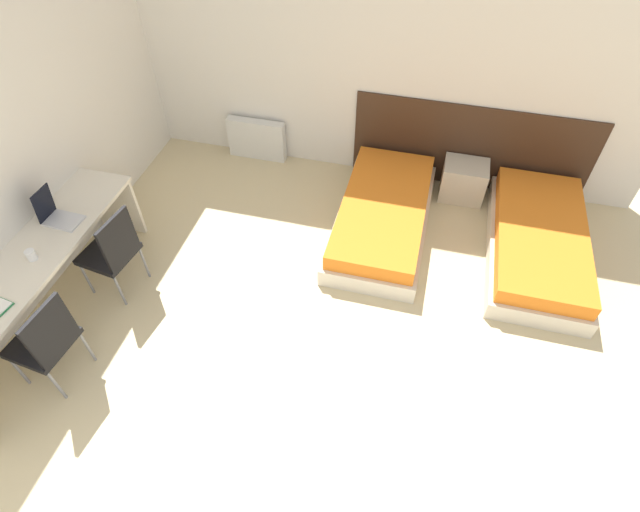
{
  "coord_description": "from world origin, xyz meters",
  "views": [
    {
      "loc": [
        0.74,
        -0.36,
        3.75
      ],
      "look_at": [
        0.0,
        2.51,
        0.55
      ],
      "focal_mm": 28.0,
      "sensor_mm": 36.0,
      "label": 1
    }
  ],
  "objects": [
    {
      "name": "wall_back",
      "position": [
        0.0,
        4.6,
        1.35
      ],
      "size": [
        6.1,
        0.05,
        2.7
      ],
      "color": "silver",
      "rests_on": "ground_plane"
    },
    {
      "name": "wall_left",
      "position": [
        -2.57,
        2.29,
        1.35
      ],
      "size": [
        0.05,
        5.57,
        2.7
      ],
      "color": "silver",
      "rests_on": "ground_plane"
    },
    {
      "name": "headboard_panel",
      "position": [
        1.2,
        4.56,
        0.5
      ],
      "size": [
        2.6,
        0.03,
        1.01
      ],
      "color": "#382316",
      "rests_on": "ground_plane"
    },
    {
      "name": "bed_near_window",
      "position": [
        0.41,
        3.58,
        0.18
      ],
      "size": [
        0.93,
        1.9,
        0.37
      ],
      "color": "beige",
      "rests_on": "ground_plane"
    },
    {
      "name": "bed_near_door",
      "position": [
        1.99,
        3.58,
        0.18
      ],
      "size": [
        0.93,
        1.9,
        0.37
      ],
      "color": "beige",
      "rests_on": "ground_plane"
    },
    {
      "name": "nightstand",
      "position": [
        1.2,
        4.33,
        0.22
      ],
      "size": [
        0.48,
        0.38,
        0.43
      ],
      "color": "beige",
      "rests_on": "ground_plane"
    },
    {
      "name": "radiator",
      "position": [
        -1.3,
        4.48,
        0.25
      ],
      "size": [
        0.71,
        0.12,
        0.5
      ],
      "color": "silver",
      "rests_on": "ground_plane"
    },
    {
      "name": "desk",
      "position": [
        -2.27,
        1.68,
        0.59
      ],
      "size": [
        0.56,
        2.46,
        0.74
      ],
      "color": "beige",
      "rests_on": "ground_plane"
    },
    {
      "name": "chair_near_laptop",
      "position": [
        -1.83,
        2.16,
        0.51
      ],
      "size": [
        0.49,
        0.49,
        0.93
      ],
      "rotation": [
        0.0,
        0.0,
        -0.14
      ],
      "color": "black",
      "rests_on": "ground_plane"
    },
    {
      "name": "chair_near_notebook",
      "position": [
        -1.83,
        1.18,
        0.51
      ],
      "size": [
        0.48,
        0.48,
        0.93
      ],
      "rotation": [
        0.0,
        0.0,
        -0.11
      ],
      "color": "black",
      "rests_on": "ground_plane"
    },
    {
      "name": "laptop",
      "position": [
        -2.29,
        2.19,
        0.8
      ],
      "size": [
        0.32,
        0.23,
        0.33
      ],
      "rotation": [
        0.0,
        0.0,
        -0.04
      ],
      "color": "silver",
      "rests_on": "desk"
    },
    {
      "name": "mug",
      "position": [
        -2.23,
        1.73,
        0.78
      ],
      "size": [
        0.08,
        0.08,
        0.09
      ],
      "color": "white",
      "rests_on": "desk"
    }
  ]
}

